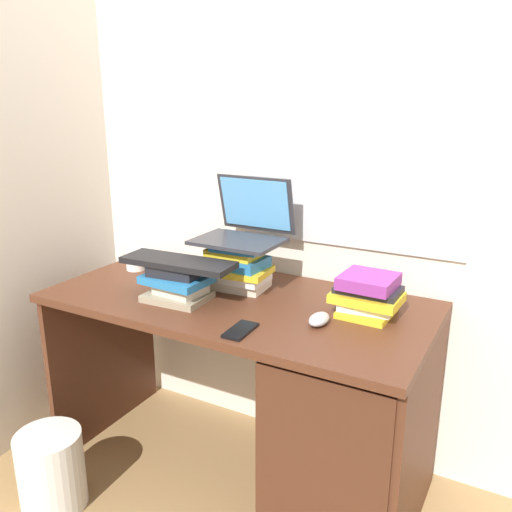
{
  "coord_description": "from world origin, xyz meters",
  "views": [
    {
      "loc": [
        0.95,
        -1.58,
        1.47
      ],
      "look_at": [
        0.09,
        -0.02,
        0.93
      ],
      "focal_mm": 37.75,
      "sensor_mm": 36.0,
      "label": 1
    }
  ],
  "objects_px": {
    "book_stack_side": "(368,295)",
    "keyboard": "(178,262)",
    "laptop": "(245,225)",
    "computer_mouse": "(319,319)",
    "desk": "(322,409)",
    "mug": "(136,259)",
    "book_stack_keyboard_riser": "(178,283)",
    "book_stack_tall": "(239,267)",
    "cell_phone": "(240,330)",
    "wastebasket": "(51,470)"
  },
  "relations": [
    {
      "from": "book_stack_tall",
      "to": "computer_mouse",
      "type": "height_order",
      "value": "book_stack_tall"
    },
    {
      "from": "mug",
      "to": "cell_phone",
      "type": "xyz_separation_m",
      "value": [
        0.71,
        -0.33,
        -0.04
      ]
    },
    {
      "from": "book_stack_tall",
      "to": "desk",
      "type": "bearing_deg",
      "value": -16.49
    },
    {
      "from": "desk",
      "to": "book_stack_side",
      "type": "height_order",
      "value": "book_stack_side"
    },
    {
      "from": "computer_mouse",
      "to": "mug",
      "type": "bearing_deg",
      "value": 170.06
    },
    {
      "from": "mug",
      "to": "cell_phone",
      "type": "distance_m",
      "value": 0.78
    },
    {
      "from": "book_stack_side",
      "to": "mug",
      "type": "xyz_separation_m",
      "value": [
        -1.01,
        0.0,
        -0.03
      ]
    },
    {
      "from": "desk",
      "to": "mug",
      "type": "height_order",
      "value": "mug"
    },
    {
      "from": "desk",
      "to": "laptop",
      "type": "bearing_deg",
      "value": 156.04
    },
    {
      "from": "book_stack_tall",
      "to": "cell_phone",
      "type": "xyz_separation_m",
      "value": [
        0.2,
        -0.34,
        -0.08
      ]
    },
    {
      "from": "book_stack_side",
      "to": "laptop",
      "type": "relative_size",
      "value": 0.71
    },
    {
      "from": "desk",
      "to": "book_stack_tall",
      "type": "xyz_separation_m",
      "value": [
        -0.4,
        0.12,
        0.43
      ]
    },
    {
      "from": "desk",
      "to": "book_stack_keyboard_riser",
      "type": "distance_m",
      "value": 0.68
    },
    {
      "from": "book_stack_side",
      "to": "keyboard",
      "type": "height_order",
      "value": "keyboard"
    },
    {
      "from": "book_stack_keyboard_riser",
      "to": "computer_mouse",
      "type": "relative_size",
      "value": 2.32
    },
    {
      "from": "book_stack_side",
      "to": "cell_phone",
      "type": "height_order",
      "value": "book_stack_side"
    },
    {
      "from": "wastebasket",
      "to": "computer_mouse",
      "type": "bearing_deg",
      "value": 25.99
    },
    {
      "from": "keyboard",
      "to": "laptop",
      "type": "bearing_deg",
      "value": 61.25
    },
    {
      "from": "keyboard",
      "to": "cell_phone",
      "type": "distance_m",
      "value": 0.39
    },
    {
      "from": "book_stack_side",
      "to": "computer_mouse",
      "type": "relative_size",
      "value": 2.2
    },
    {
      "from": "laptop",
      "to": "cell_phone",
      "type": "relative_size",
      "value": 2.37
    },
    {
      "from": "desk",
      "to": "cell_phone",
      "type": "distance_m",
      "value": 0.46
    },
    {
      "from": "book_stack_tall",
      "to": "book_stack_side",
      "type": "height_order",
      "value": "book_stack_tall"
    },
    {
      "from": "keyboard",
      "to": "cell_phone",
      "type": "bearing_deg",
      "value": -25.17
    },
    {
      "from": "desk",
      "to": "mug",
      "type": "relative_size",
      "value": 11.85
    },
    {
      "from": "laptop",
      "to": "computer_mouse",
      "type": "relative_size",
      "value": 3.1
    },
    {
      "from": "mug",
      "to": "wastebasket",
      "type": "distance_m",
      "value": 0.87
    },
    {
      "from": "book_stack_keyboard_riser",
      "to": "book_stack_side",
      "type": "relative_size",
      "value": 1.05
    },
    {
      "from": "desk",
      "to": "computer_mouse",
      "type": "relative_size",
      "value": 13.52
    },
    {
      "from": "keyboard",
      "to": "wastebasket",
      "type": "relative_size",
      "value": 1.41
    },
    {
      "from": "book_stack_keyboard_riser",
      "to": "desk",
      "type": "bearing_deg",
      "value": 8.89
    },
    {
      "from": "book_stack_keyboard_riser",
      "to": "laptop",
      "type": "bearing_deg",
      "value": 63.84
    },
    {
      "from": "cell_phone",
      "to": "wastebasket",
      "type": "distance_m",
      "value": 0.93
    },
    {
      "from": "computer_mouse",
      "to": "desk",
      "type": "bearing_deg",
      "value": 84.96
    },
    {
      "from": "book_stack_keyboard_riser",
      "to": "keyboard",
      "type": "bearing_deg",
      "value": 6.72
    },
    {
      "from": "computer_mouse",
      "to": "mug",
      "type": "distance_m",
      "value": 0.92
    },
    {
      "from": "desk",
      "to": "keyboard",
      "type": "relative_size",
      "value": 3.35
    },
    {
      "from": "keyboard",
      "to": "wastebasket",
      "type": "bearing_deg",
      "value": -134.19
    },
    {
      "from": "wastebasket",
      "to": "mug",
      "type": "bearing_deg",
      "value": 94.31
    },
    {
      "from": "book_stack_keyboard_riser",
      "to": "wastebasket",
      "type": "xyz_separation_m",
      "value": [
        -0.32,
        -0.38,
        -0.67
      ]
    },
    {
      "from": "desk",
      "to": "wastebasket",
      "type": "height_order",
      "value": "desk"
    },
    {
      "from": "desk",
      "to": "computer_mouse",
      "type": "height_order",
      "value": "computer_mouse"
    },
    {
      "from": "book_stack_side",
      "to": "mug",
      "type": "relative_size",
      "value": 1.93
    },
    {
      "from": "desk",
      "to": "keyboard",
      "type": "bearing_deg",
      "value": -171.09
    },
    {
      "from": "keyboard",
      "to": "wastebasket",
      "type": "distance_m",
      "value": 0.9
    },
    {
      "from": "book_stack_keyboard_riser",
      "to": "wastebasket",
      "type": "distance_m",
      "value": 0.83
    },
    {
      "from": "book_stack_side",
      "to": "mug",
      "type": "height_order",
      "value": "book_stack_side"
    },
    {
      "from": "mug",
      "to": "book_stack_keyboard_riser",
      "type": "bearing_deg",
      "value": -28.22
    },
    {
      "from": "book_stack_tall",
      "to": "laptop",
      "type": "height_order",
      "value": "laptop"
    },
    {
      "from": "desk",
      "to": "keyboard",
      "type": "distance_m",
      "value": 0.73
    }
  ]
}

